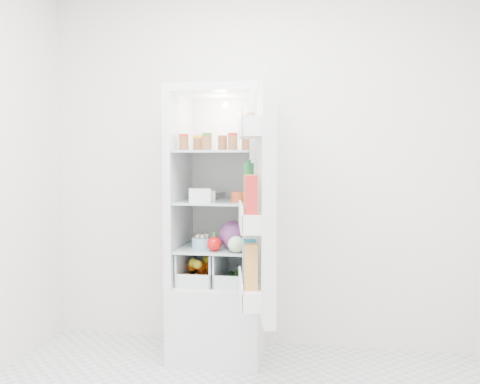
% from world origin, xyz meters
% --- Properties ---
extents(room_walls, '(3.02, 3.02, 2.61)m').
position_xyz_m(room_walls, '(0.00, 0.00, 1.59)').
color(room_walls, silver).
rests_on(room_walls, ground).
extents(refrigerator, '(0.60, 0.60, 1.80)m').
position_xyz_m(refrigerator, '(-0.20, 1.25, 0.67)').
color(refrigerator, silver).
rests_on(refrigerator, ground).
extents(shelf_low, '(0.49, 0.53, 0.01)m').
position_xyz_m(shelf_low, '(-0.20, 1.19, 0.74)').
color(shelf_low, '#A5BCC2').
rests_on(shelf_low, refrigerator).
extents(shelf_mid, '(0.49, 0.53, 0.02)m').
position_xyz_m(shelf_mid, '(-0.20, 1.19, 1.05)').
color(shelf_mid, '#A5BCC2').
rests_on(shelf_mid, refrigerator).
extents(shelf_top, '(0.49, 0.53, 0.02)m').
position_xyz_m(shelf_top, '(-0.20, 1.19, 1.38)').
color(shelf_top, '#A5BCC2').
rests_on(shelf_top, refrigerator).
extents(crisper_left, '(0.23, 0.46, 0.22)m').
position_xyz_m(crisper_left, '(-0.32, 1.19, 0.61)').
color(crisper_left, silver).
rests_on(crisper_left, refrigerator).
extents(crisper_right, '(0.23, 0.46, 0.22)m').
position_xyz_m(crisper_right, '(-0.08, 1.19, 0.61)').
color(crisper_right, silver).
rests_on(crisper_right, refrigerator).
extents(condiment_jars, '(0.46, 0.32, 0.08)m').
position_xyz_m(condiment_jars, '(-0.22, 1.10, 1.43)').
color(condiment_jars, '#B21919').
rests_on(condiment_jars, shelf_top).
extents(squeeze_bottle, '(0.06, 0.06, 0.18)m').
position_xyz_m(squeeze_bottle, '(0.01, 1.25, 1.48)').
color(squeeze_bottle, white).
rests_on(squeeze_bottle, shelf_top).
extents(tub_white, '(0.17, 0.17, 0.09)m').
position_xyz_m(tub_white, '(-0.29, 1.02, 1.10)').
color(tub_white, silver).
rests_on(tub_white, shelf_mid).
extents(tub_cream, '(0.14, 0.14, 0.07)m').
position_xyz_m(tub_cream, '(-0.28, 1.15, 1.09)').
color(tub_cream, white).
rests_on(tub_cream, shelf_mid).
extents(tin_red, '(0.12, 0.12, 0.06)m').
position_xyz_m(tin_red, '(-0.05, 1.07, 1.09)').
color(tin_red, '#BC3F1C').
rests_on(tin_red, shelf_mid).
extents(foil_tray, '(0.19, 0.17, 0.04)m').
position_xyz_m(foil_tray, '(-0.29, 1.37, 1.08)').
color(foil_tray, '#B7B6BB').
rests_on(foil_tray, shelf_mid).
extents(red_cabbage, '(0.18, 0.18, 0.18)m').
position_xyz_m(red_cabbage, '(-0.09, 1.10, 0.84)').
color(red_cabbage, '#541F5A').
rests_on(red_cabbage, shelf_low).
extents(bell_pepper, '(0.09, 0.09, 0.09)m').
position_xyz_m(bell_pepper, '(-0.19, 1.00, 0.79)').
color(bell_pepper, red).
rests_on(bell_pepper, shelf_low).
extents(mushroom_bowl, '(0.16, 0.16, 0.06)m').
position_xyz_m(mushroom_bowl, '(-0.30, 1.12, 0.78)').
color(mushroom_bowl, '#9CCDEA').
rests_on(mushroom_bowl, shelf_low).
extents(salad_bag, '(0.11, 0.11, 0.11)m').
position_xyz_m(salad_bag, '(-0.04, 0.97, 0.80)').
color(salad_bag, beige).
rests_on(salad_bag, shelf_low).
extents(citrus_pile, '(0.20, 0.31, 0.16)m').
position_xyz_m(citrus_pile, '(-0.32, 1.17, 0.58)').
color(citrus_pile, '#DC4F0B').
rests_on(citrus_pile, refrigerator).
extents(veg_pile, '(0.16, 0.30, 0.10)m').
position_xyz_m(veg_pile, '(-0.07, 1.18, 0.56)').
color(veg_pile, '#21521B').
rests_on(veg_pile, refrigerator).
extents(fridge_door, '(0.27, 0.60, 1.30)m').
position_xyz_m(fridge_door, '(0.16, 0.62, 1.09)').
color(fridge_door, silver).
rests_on(fridge_door, refrigerator).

